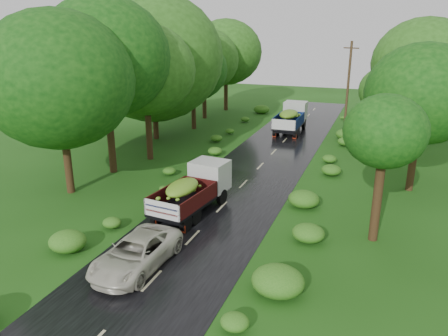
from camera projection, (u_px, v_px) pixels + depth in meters
The scene contains 10 objects.
ground at pixel (152, 281), 17.61m from camera, with size 120.00×120.00×0.00m, color #18400D.
road at pixel (201, 229), 22.06m from camera, with size 6.50×80.00×0.02m, color black.
road_lines at pixel (208, 221), 22.94m from camera, with size 0.12×69.60×0.00m.
truck_near at pixel (195, 188), 23.79m from camera, with size 2.68×5.94×2.42m.
truck_far at pixel (291, 117), 41.66m from camera, with size 2.24×6.20×2.60m.
car at pixel (136, 253), 18.38m from camera, with size 2.23×4.83×1.34m, color beige.
utility_pole at pixel (348, 86), 40.89m from camera, with size 1.43×0.59×8.43m.
trees_left at pixel (163, 62), 36.78m from camera, with size 7.02×33.01×9.71m.
trees_right at pixel (411, 78), 34.05m from camera, with size 6.48×31.82×8.40m.
shrubs at pixel (252, 170), 29.96m from camera, with size 11.90×44.00×0.70m.
Camera 1 is at (8.06, -13.32, 9.86)m, focal length 35.00 mm.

